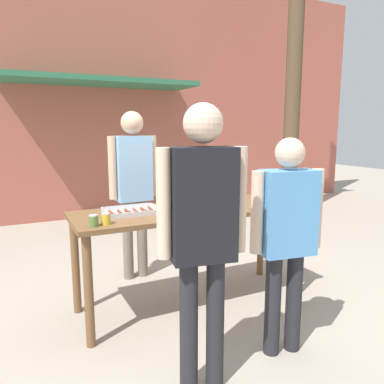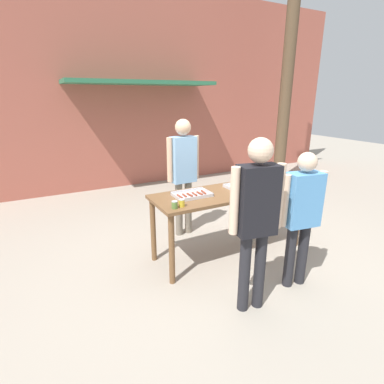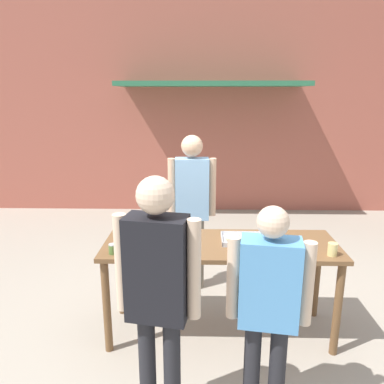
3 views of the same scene
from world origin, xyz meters
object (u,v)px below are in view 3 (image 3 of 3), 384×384
object	(u,v)px
condiment_jar_ketchup	(124,248)
person_customer_holding_hotdog	(158,285)
person_customer_with_cup	(269,299)
person_server_behind_table	(192,198)
condiment_jar_mustard	(113,249)
food_tray_buns	(242,239)
food_tray_sausages	(161,239)
beer_cup	(332,249)

from	to	relation	value
condiment_jar_ketchup	person_customer_holding_hotdog	bearing A→B (deg)	-65.54
person_customer_holding_hotdog	person_customer_with_cup	xyz separation A→B (m)	(0.72, 0.09, -0.14)
person_server_behind_table	condiment_jar_mustard	bearing A→B (deg)	-123.16
condiment_jar_ketchup	food_tray_buns	bearing A→B (deg)	15.52
person_server_behind_table	person_customer_holding_hotdog	distance (m)	1.93
food_tray_sausages	person_server_behind_table	world-z (taller)	person_server_behind_table
food_tray_buns	beer_cup	bearing A→B (deg)	-22.44
person_server_behind_table	person_customer_holding_hotdog	bearing A→B (deg)	-97.66
condiment_jar_mustard	person_customer_with_cup	xyz separation A→B (m)	(1.20, -0.73, -0.02)
condiment_jar_mustard	person_server_behind_table	size ratio (longest dim) A/B	0.05
beer_cup	food_tray_buns	bearing A→B (deg)	157.56
condiment_jar_mustard	beer_cup	bearing A→B (deg)	0.18
person_customer_with_cup	condiment_jar_mustard	bearing A→B (deg)	-22.64
person_server_behind_table	food_tray_sausages	bearing A→B (deg)	-111.13
person_server_behind_table	beer_cup	bearing A→B (deg)	-44.64
food_tray_sausages	food_tray_buns	xyz separation A→B (m)	(0.75, 0.00, 0.01)
beer_cup	food_tray_sausages	bearing A→B (deg)	168.58
person_customer_with_cup	condiment_jar_ketchup	bearing A→B (deg)	-25.43
food_tray_sausages	person_customer_holding_hotdog	xyz separation A→B (m)	(0.09, -1.13, 0.15)
food_tray_sausages	condiment_jar_mustard	world-z (taller)	condiment_jar_mustard
food_tray_sausages	person_server_behind_table	xyz separation A→B (m)	(0.27, 0.80, 0.17)
condiment_jar_ketchup	person_customer_with_cup	world-z (taller)	person_customer_with_cup
food_tray_sausages	person_customer_with_cup	xyz separation A→B (m)	(0.81, -1.04, 0.01)
food_tray_sausages	beer_cup	xyz separation A→B (m)	(1.48, -0.30, 0.04)
beer_cup	condiment_jar_ketchup	bearing A→B (deg)	179.64
food_tray_sausages	condiment_jar_ketchup	bearing A→B (deg)	-134.98
food_tray_buns	person_server_behind_table	xyz separation A→B (m)	(-0.48, 0.79, 0.17)
beer_cup	condiment_jar_mustard	bearing A→B (deg)	-179.82
food_tray_buns	condiment_jar_ketchup	world-z (taller)	condiment_jar_ketchup
beer_cup	person_customer_holding_hotdog	bearing A→B (deg)	-149.05
condiment_jar_mustard	person_customer_with_cup	distance (m)	1.40
food_tray_sausages	person_customer_with_cup	bearing A→B (deg)	-51.88
beer_cup	person_server_behind_table	distance (m)	1.64
food_tray_sausages	food_tray_buns	distance (m)	0.75
food_tray_buns	person_server_behind_table	size ratio (longest dim) A/B	0.21
person_server_behind_table	person_customer_holding_hotdog	xyz separation A→B (m)	(-0.17, -1.92, -0.03)
person_customer_with_cup	food_tray_sausages	bearing A→B (deg)	-43.07
food_tray_buns	condiment_jar_mustard	bearing A→B (deg)	-164.95
condiment_jar_ketchup	person_server_behind_table	xyz separation A→B (m)	(0.56, 1.08, 0.14)
condiment_jar_mustard	beer_cup	distance (m)	1.86
condiment_jar_ketchup	person_customer_with_cup	bearing A→B (deg)	-34.24
beer_cup	person_server_behind_table	world-z (taller)	person_server_behind_table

